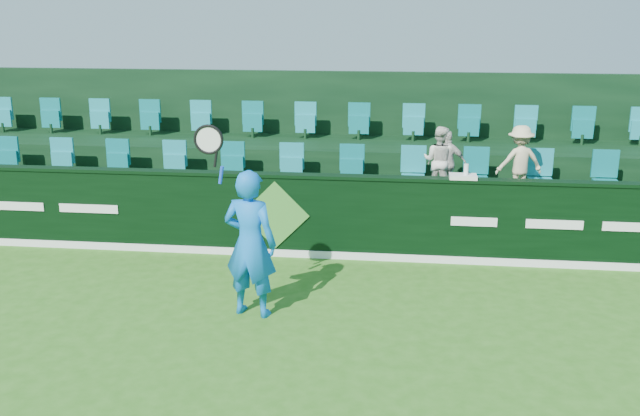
# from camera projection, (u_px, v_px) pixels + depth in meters

# --- Properties ---
(ground) EXTENTS (60.00, 60.00, 0.00)m
(ground) POSITION_uv_depth(u_px,v_px,m) (213.00, 376.00, 7.76)
(ground) COLOR #2A6317
(ground) RESTS_ON ground
(sponsor_hoarding) EXTENTS (16.00, 0.25, 1.35)m
(sponsor_hoarding) POSITION_uv_depth(u_px,v_px,m) (277.00, 215.00, 11.40)
(sponsor_hoarding) COLOR black
(sponsor_hoarding) RESTS_ON ground
(stand_tier_front) EXTENTS (16.00, 2.00, 0.80)m
(stand_tier_front) POSITION_uv_depth(u_px,v_px,m) (288.00, 212.00, 12.53)
(stand_tier_front) COLOR black
(stand_tier_front) RESTS_ON ground
(stand_tier_back) EXTENTS (16.00, 1.80, 1.30)m
(stand_tier_back) POSITION_uv_depth(u_px,v_px,m) (303.00, 174.00, 14.27)
(stand_tier_back) COLOR black
(stand_tier_back) RESTS_ON ground
(stand_rear) EXTENTS (16.00, 4.10, 2.60)m
(stand_rear) POSITION_uv_depth(u_px,v_px,m) (306.00, 142.00, 14.54)
(stand_rear) COLOR black
(stand_rear) RESTS_ON ground
(seat_row_front) EXTENTS (13.50, 0.50, 0.60)m
(seat_row_front) POSITION_uv_depth(u_px,v_px,m) (291.00, 168.00, 12.72)
(seat_row_front) COLOR teal
(seat_row_front) RESTS_ON stand_tier_front
(seat_row_back) EXTENTS (13.50, 0.50, 0.60)m
(seat_row_back) POSITION_uv_depth(u_px,v_px,m) (305.00, 124.00, 14.30)
(seat_row_back) COLOR teal
(seat_row_back) RESTS_ON stand_tier_back
(tennis_player) EXTENTS (1.07, 0.60, 2.54)m
(tennis_player) POSITION_uv_depth(u_px,v_px,m) (250.00, 243.00, 9.09)
(tennis_player) COLOR blue
(tennis_player) RESTS_ON ground
(spectator_left) EXTENTS (0.68, 0.61, 1.17)m
(spectator_left) POSITION_uv_depth(u_px,v_px,m) (439.00, 161.00, 11.98)
(spectator_left) COLOR silver
(spectator_left) RESTS_ON stand_tier_front
(spectator_middle) EXTENTS (0.68, 0.37, 1.09)m
(spectator_middle) POSITION_uv_depth(u_px,v_px,m) (447.00, 163.00, 11.98)
(spectator_middle) COLOR beige
(spectator_middle) RESTS_ON stand_tier_front
(spectator_right) EXTENTS (0.86, 0.61, 1.21)m
(spectator_right) POSITION_uv_depth(u_px,v_px,m) (520.00, 162.00, 11.82)
(spectator_right) COLOR beige
(spectator_right) RESTS_ON stand_tier_front
(towel) EXTENTS (0.42, 0.27, 0.06)m
(towel) POSITION_uv_depth(u_px,v_px,m) (463.00, 177.00, 10.88)
(towel) COLOR silver
(towel) RESTS_ON sponsor_hoarding
(drinks_bottle) EXTENTS (0.07, 0.07, 0.23)m
(drinks_bottle) POSITION_uv_depth(u_px,v_px,m) (466.00, 171.00, 10.85)
(drinks_bottle) COLOR white
(drinks_bottle) RESTS_ON sponsor_hoarding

